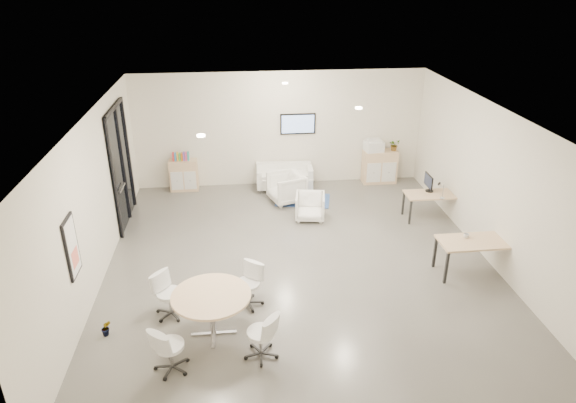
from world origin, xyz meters
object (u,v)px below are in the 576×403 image
(sideboard_right, at_px, (379,167))
(sideboard_left, at_px, (184,175))
(desk_rear, at_px, (431,196))
(loveseat, at_px, (284,177))
(armchair_left, at_px, (286,186))
(desk_front, at_px, (474,244))
(armchair_right, at_px, (310,206))
(round_table, at_px, (211,299))

(sideboard_right, bearing_deg, sideboard_left, 179.69)
(desk_rear, bearing_deg, loveseat, 146.40)
(sideboard_right, bearing_deg, armchair_left, -159.24)
(sideboard_right, height_order, desk_front, sideboard_right)
(loveseat, distance_m, desk_front, 5.88)
(sideboard_left, distance_m, armchair_right, 3.90)
(armchair_right, height_order, desk_front, desk_front)
(armchair_left, distance_m, round_table, 5.59)
(round_table, bearing_deg, loveseat, 73.51)
(armchair_left, bearing_deg, sideboard_right, 92.86)
(desk_front, bearing_deg, sideboard_left, 140.32)
(sideboard_left, height_order, loveseat, sideboard_left)
(loveseat, height_order, desk_front, desk_front)
(armchair_right, xyz_separation_m, round_table, (-2.27, -4.19, 0.36))
(desk_front, bearing_deg, armchair_left, 130.36)
(armchair_left, bearing_deg, sideboard_left, -129.57)
(armchair_left, relative_size, desk_front, 0.60)
(round_table, bearing_deg, sideboard_left, 98.52)
(sideboard_right, bearing_deg, desk_rear, -75.72)
(armchair_left, bearing_deg, desk_rear, 50.25)
(armchair_right, bearing_deg, round_table, -109.02)
(sideboard_right, bearing_deg, round_table, -125.92)
(sideboard_left, height_order, sideboard_right, sideboard_right)
(loveseat, relative_size, desk_rear, 1.25)
(loveseat, distance_m, desk_rear, 4.10)
(sideboard_right, relative_size, loveseat, 0.60)
(desk_rear, bearing_deg, round_table, -142.49)
(loveseat, distance_m, round_table, 6.50)
(desk_front, bearing_deg, armchair_right, 135.49)
(sideboard_right, bearing_deg, loveseat, -177.21)
(loveseat, xyz_separation_m, armchair_right, (0.43, -2.02, 0.04))
(armchair_left, relative_size, armchair_right, 1.20)
(desk_rear, xyz_separation_m, desk_front, (-0.05, -2.53, 0.08))
(sideboard_right, height_order, desk_rear, sideboard_right)
(sideboard_left, relative_size, round_table, 0.66)
(desk_front, relative_size, round_table, 1.09)
(armchair_right, xyz_separation_m, desk_rear, (2.95, -0.28, 0.23))
(desk_front, bearing_deg, loveseat, 124.10)
(armchair_right, relative_size, desk_rear, 0.56)
(sideboard_right, relative_size, armchair_right, 1.33)
(loveseat, xyz_separation_m, desk_rear, (3.38, -2.30, 0.28))
(desk_rear, bearing_deg, sideboard_right, 104.92)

